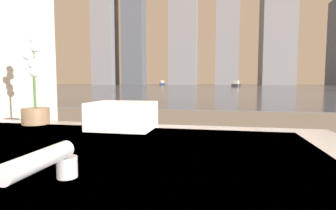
{
  "coord_description": "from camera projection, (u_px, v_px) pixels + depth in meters",
  "views": [
    {
      "loc": [
        0.42,
        -0.27,
        0.75
      ],
      "look_at": [
        -0.06,
        2.13,
        0.54
      ],
      "focal_mm": 28.0,
      "sensor_mm": 36.0,
      "label": 1
    }
  ],
  "objects": [
    {
      "name": "potted_orchid",
      "position": [
        35.0,
        96.0,
        1.29
      ],
      "size": [
        0.13,
        0.13,
        0.44
      ],
      "color": "#8C6B4C",
      "rests_on": "bathtub"
    },
    {
      "name": "skyline_tower_2",
      "position": [
        183.0,
        39.0,
        117.23
      ],
      "size": [
        12.41,
        6.43,
        40.92
      ],
      "color": "slate",
      "rests_on": "ground_plane"
    },
    {
      "name": "faucet_far",
      "position": [
        48.0,
        162.0,
        0.5
      ],
      "size": [
        0.04,
        0.19,
        0.08
      ],
      "color": "silver",
      "rests_on": "bathtub"
    },
    {
      "name": "harbor_boat_3",
      "position": [
        236.0,
        85.0,
        54.06
      ],
      "size": [
        2.13,
        3.67,
        1.3
      ],
      "color": "#2D2D33",
      "rests_on": "harbor_water"
    },
    {
      "name": "skyline_tower_1",
      "position": [
        134.0,
        16.0,
        120.8
      ],
      "size": [
        9.8,
        7.89,
        63.49
      ],
      "color": "#4C515B",
      "rests_on": "ground_plane"
    },
    {
      "name": "skyline_tower_4",
      "position": [
        277.0,
        26.0,
        109.11
      ],
      "size": [
        12.9,
        13.97,
        49.5
      ],
      "color": "slate",
      "rests_on": "ground_plane"
    },
    {
      "name": "skyline_tower_0",
      "position": [
        105.0,
        20.0,
        123.72
      ],
      "size": [
        10.36,
        9.22,
        60.86
      ],
      "color": "slate",
      "rests_on": "ground_plane"
    },
    {
      "name": "harbor_boat_0",
      "position": [
        162.0,
        84.0,
        86.91
      ],
      "size": [
        2.79,
        4.87,
        1.73
      ],
      "color": "navy",
      "rests_on": "harbor_water"
    },
    {
      "name": "towel_stack",
      "position": [
        123.0,
        116.0,
        1.16
      ],
      "size": [
        0.27,
        0.22,
        0.12
      ],
      "color": "white",
      "rests_on": "bathtub"
    },
    {
      "name": "harbor_water",
      "position": [
        219.0,
        87.0,
        61.0
      ],
      "size": [
        180.0,
        110.0,
        0.01
      ],
      "color": "slate",
      "rests_on": "ground_plane"
    }
  ]
}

